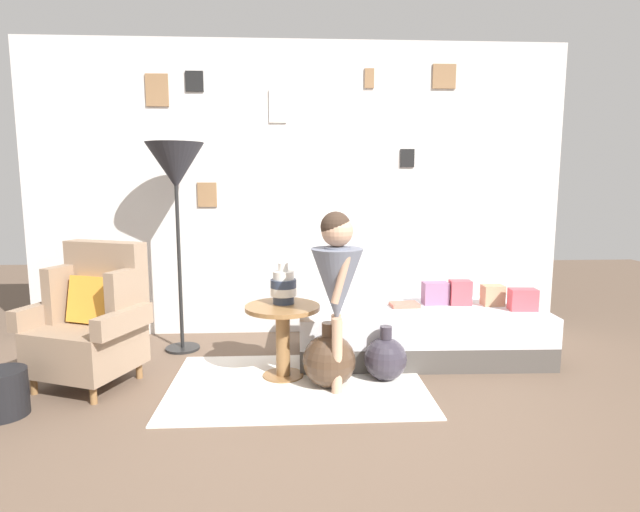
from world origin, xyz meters
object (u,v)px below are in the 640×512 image
Objects in this scene: vase_striped at (283,287)px; demijohn_near at (329,360)px; floor_lamp at (176,171)px; person_child at (337,277)px; daybed at (420,332)px; side_table at (283,327)px; magazine_basket at (3,393)px; demijohn_far at (385,358)px; armchair at (92,321)px; book_on_daybed at (404,305)px.

vase_striped reaches higher than demijohn_near.
floor_lamp is 3.78× the size of demijohn_near.
floor_lamp is at bearing 142.56° from person_child.
daybed is 3.64× the size of side_table.
person_child is at bearing -42.55° from vase_striped.
demijohn_far is at bearing 10.29° from magazine_basket.
armchair is 2.17× the size of demijohn_near.
side_table is 0.31× the size of floor_lamp.
floor_lamp is 1.41× the size of person_child.
side_table reaches higher than demijohn_near.
demijohn_near is (0.31, -0.24, -0.46)m from vase_striped.
side_table is 0.60m from person_child.
person_child reaches higher than side_table.
book_on_daybed is at bearing 19.66° from magazine_basket.
person_child reaches higher than magazine_basket.
floor_lamp is at bearing 144.89° from vase_striped.
armchair is 1.31m from floor_lamp.
vase_striped is 0.88m from demijohn_far.
floor_lamp is at bearing 172.37° from book_on_daybed.
vase_striped is 0.61m from demijohn_near.
vase_striped is at bearing -163.04° from daybed.
side_table is at bearing 143.72° from person_child.
side_table is 1.88× the size of magazine_basket.
vase_striped is 0.66× the size of demijohn_near.
side_table is 1.18× the size of demijohn_near.
book_on_daybed is (0.95, 0.36, -0.23)m from vase_striped.
floor_lamp is (-1.93, 0.27, 1.27)m from daybed.
armchair is 0.51× the size of daybed.
daybed is at bearing 18.28° from magazine_basket.
demijohn_far is (0.40, 0.09, -0.03)m from demijohn_near.
floor_lamp reaches higher than book_on_daybed.
side_table is 1.75m from magazine_basket.
book_on_daybed is (1.81, -0.24, -1.05)m from floor_lamp.
daybed is at bearing 19.71° from side_table.
armchair is 1.84× the size of side_table.
floor_lamp is at bearing 171.93° from daybed.
book_on_daybed is 2.79m from magazine_basket.
demijohn_near is at bearing -37.84° from vase_striped.
demijohn_near reaches higher than daybed.
side_table is at bearing -160.29° from daybed.
demijohn_near is at bearing -137.11° from book_on_daybed.
magazine_basket is at bearing -162.67° from side_table.
book_on_daybed is (2.26, 0.44, -0.02)m from armchair.
armchair reaches higher than vase_striped.
demijohn_far is (1.57, -0.75, -1.31)m from floor_lamp.
floor_lamp is 2.10m from book_on_daybed.
book_on_daybed is (0.96, 0.42, 0.04)m from side_table.
vase_striped is at bearing 137.45° from person_child.
floor_lamp is (0.46, 0.68, 1.03)m from armchair.
demijohn_far is (0.36, 0.18, -0.62)m from person_child.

